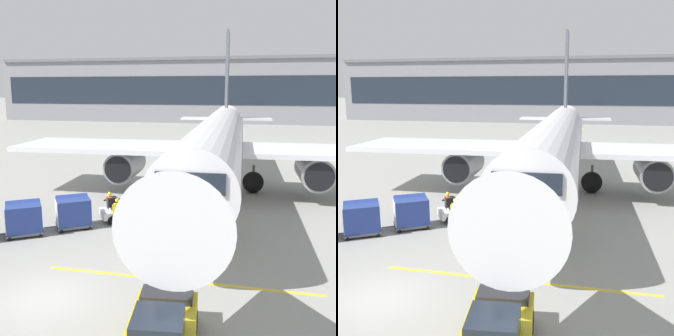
% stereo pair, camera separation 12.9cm
% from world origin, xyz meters
% --- Properties ---
extents(ground_plane, '(600.00, 600.00, 0.00)m').
position_xyz_m(ground_plane, '(0.00, 0.00, 0.00)').
color(ground_plane, gray).
extents(parked_airplane, '(31.81, 41.62, 14.35)m').
position_xyz_m(parked_airplane, '(4.85, 17.74, 3.97)').
color(parked_airplane, white).
rests_on(parked_airplane, ground).
extents(belt_loader, '(5.16, 3.92, 2.96)m').
position_xyz_m(belt_loader, '(0.32, 10.34, 0.86)').
color(belt_loader, silver).
rests_on(belt_loader, ground).
extents(baggage_cart_lead, '(2.72, 2.43, 1.91)m').
position_xyz_m(baggage_cart_lead, '(-2.55, 7.95, 1.00)').
color(baggage_cart_lead, '#515156').
rests_on(baggage_cart_lead, ground).
extents(baggage_cart_second, '(2.72, 2.43, 1.91)m').
position_xyz_m(baggage_cart_second, '(-4.72, 6.21, 1.00)').
color(baggage_cart_second, '#515156').
rests_on(baggage_cart_second, ground).
extents(pushback_tug, '(2.59, 4.61, 1.83)m').
position_xyz_m(pushback_tug, '(5.31, -2.46, 0.83)').
color(pushback_tug, gold).
rests_on(pushback_tug, ground).
extents(ground_crew_by_loader, '(0.50, 0.40, 1.74)m').
position_xyz_m(ground_crew_by_loader, '(-0.05, 8.66, 1.00)').
color(ground_crew_by_loader, black).
rests_on(ground_crew_by_loader, ground).
extents(ground_crew_by_carts, '(0.44, 0.44, 1.74)m').
position_xyz_m(ground_crew_by_carts, '(-1.01, 9.95, 1.00)').
color(ground_crew_by_carts, black).
rests_on(ground_crew_by_carts, ground).
extents(ground_crew_marshaller, '(0.52, 0.39, 1.74)m').
position_xyz_m(ground_crew_marshaller, '(-2.61, 7.76, 1.00)').
color(ground_crew_marshaller, '#514C42').
rests_on(ground_crew_marshaller, ground).
extents(safety_cone_engine_keepout, '(0.64, 0.64, 0.72)m').
position_xyz_m(safety_cone_engine_keepout, '(-2.65, 14.06, 0.35)').
color(safety_cone_engine_keepout, black).
rests_on(safety_cone_engine_keepout, ground).
extents(safety_cone_wingtip, '(0.53, 0.53, 0.61)m').
position_xyz_m(safety_cone_wingtip, '(-1.15, 14.99, 0.29)').
color(safety_cone_wingtip, black).
rests_on(safety_cone_wingtip, ground).
extents(safety_cone_nose_mark, '(0.58, 0.58, 0.66)m').
position_xyz_m(safety_cone_nose_mark, '(-1.50, 15.47, 0.32)').
color(safety_cone_nose_mark, black).
rests_on(safety_cone_nose_mark, ground).
extents(apron_guidance_line_lead_in, '(0.20, 110.00, 0.01)m').
position_xyz_m(apron_guidance_line_lead_in, '(4.66, 17.03, 0.00)').
color(apron_guidance_line_lead_in, yellow).
rests_on(apron_guidance_line_lead_in, ground).
extents(apron_guidance_line_stop_bar, '(12.00, 0.20, 0.01)m').
position_xyz_m(apron_guidance_line_stop_bar, '(4.88, 2.62, 0.00)').
color(apron_guidance_line_stop_bar, yellow).
rests_on(apron_guidance_line_stop_bar, ground).
extents(terminal_building, '(132.73, 19.60, 15.14)m').
position_xyz_m(terminal_building, '(10.20, 90.44, 7.51)').
color(terminal_building, gray).
rests_on(terminal_building, ground).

